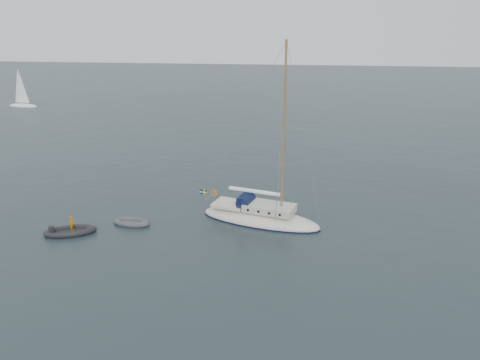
# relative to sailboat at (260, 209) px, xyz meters

# --- Properties ---
(ground) EXTENTS (300.00, 300.00, 0.00)m
(ground) POSITION_rel_sailboat_xyz_m (1.48, -2.91, -1.07)
(ground) COLOR black
(ground) RESTS_ON ground
(sailboat) EXTENTS (9.91, 2.97, 14.12)m
(sailboat) POSITION_rel_sailboat_xyz_m (0.00, 0.00, 0.00)
(sailboat) COLOR beige
(sailboat) RESTS_ON ground
(dinghy) EXTENTS (2.95, 1.33, 0.42)m
(dinghy) POSITION_rel_sailboat_xyz_m (-9.61, -2.00, -0.88)
(dinghy) COLOR #48484D
(dinghy) RESTS_ON ground
(rib) EXTENTS (3.71, 1.69, 1.37)m
(rib) POSITION_rel_sailboat_xyz_m (-13.42, -4.23, -0.85)
(rib) COLOR black
(rib) RESTS_ON ground
(distant_yacht_a) EXTENTS (5.86, 3.12, 7.76)m
(distant_yacht_a) POSITION_rel_sailboat_xyz_m (-49.05, 46.42, 2.25)
(distant_yacht_a) COLOR white
(distant_yacht_a) RESTS_ON ground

